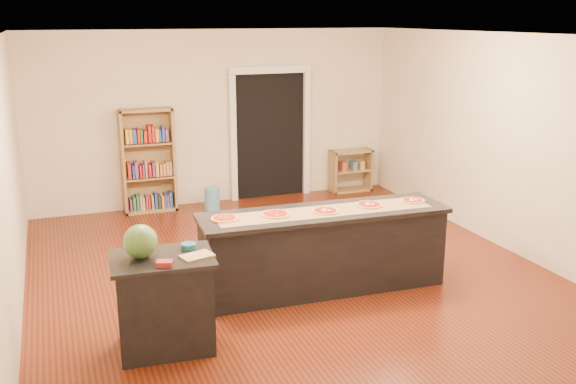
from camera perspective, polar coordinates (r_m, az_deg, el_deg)
name	(u,v)px	position (r m, az deg, el deg)	size (l,w,h in m)	color
room	(294,162)	(7.25, 0.55, 2.65)	(6.00, 7.00, 2.80)	#EEE1C8
doorway	(270,127)	(10.79, -1.61, 5.80)	(1.40, 0.09, 2.21)	black
kitchen_island	(323,250)	(7.23, 3.17, -5.15)	(2.79, 0.76, 0.92)	black
side_counter	(165,303)	(6.07, -10.92, -9.64)	(0.92, 0.67, 0.91)	black
bookshelf	(148,161)	(10.24, -12.32, 2.72)	(0.82, 0.29, 1.63)	#A07F4D
low_shelf	(351,171)	(11.34, 5.58, 1.91)	(0.74, 0.32, 0.74)	#A07F4D
waste_bin	(212,198)	(10.32, -6.77, -0.57)	(0.25, 0.25, 0.36)	#569BC1
kraft_paper	(325,211)	(7.07, 3.28, -1.72)	(2.42, 0.44, 0.00)	olive
watermelon	(141,242)	(5.87, -12.98, -4.31)	(0.31, 0.31, 0.31)	#144214
cutting_board	(197,256)	(5.84, -8.10, -5.65)	(0.28, 0.19, 0.02)	tan
package_red	(164,264)	(5.68, -10.93, -6.26)	(0.14, 0.10, 0.05)	maroon
package_teal	(189,246)	(6.04, -8.84, -4.78)	(0.14, 0.14, 0.05)	#195966
pizza_a	(224,218)	(6.81, -5.67, -2.35)	(0.28, 0.28, 0.02)	#DBB054
pizza_b	(275,214)	(6.92, -1.13, -1.97)	(0.32, 0.32, 0.02)	#DBB054
pizza_c	(325,211)	(7.05, 3.35, -1.68)	(0.29, 0.29, 0.02)	#DBB054
pizza_d	(369,205)	(7.32, 7.22, -1.13)	(0.29, 0.29, 0.02)	#DBB054
pizza_e	(413,200)	(7.57, 11.03, -0.74)	(0.28, 0.28, 0.02)	#DBB054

